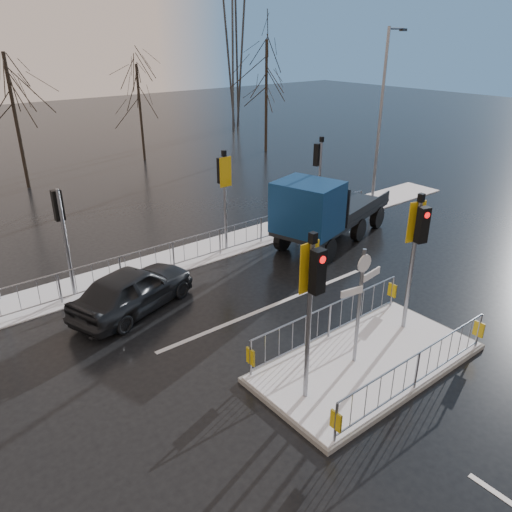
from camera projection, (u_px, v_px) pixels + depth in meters
ground at (367, 364)px, 12.71m from camera, size 120.00×120.00×0.00m
snow_verge at (189, 256)px, 18.84m from camera, size 30.00×2.00×0.04m
lane_markings at (378, 371)px, 12.47m from camera, size 8.00×11.38×0.01m
traffic_island at (368, 352)px, 12.55m from camera, size 6.00×3.04×4.15m
far_kerb_fixtures at (202, 233)px, 18.24m from camera, size 18.00×0.65×3.83m
car_far_lane at (133, 289)px, 14.95m from camera, size 4.43×2.90×1.40m
flatbed_truck at (319, 211)px, 19.01m from camera, size 6.51×3.80×2.84m
tree_far_a at (11, 95)px, 25.30m from camera, size 3.75×3.75×7.08m
tree_far_b at (139, 94)px, 31.54m from camera, size 3.25×3.25×6.14m
tree_far_c at (266, 75)px, 33.56m from camera, size 4.00×4.00×7.55m
street_lamp_right at (382, 112)px, 23.00m from camera, size 1.25×0.18×8.00m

